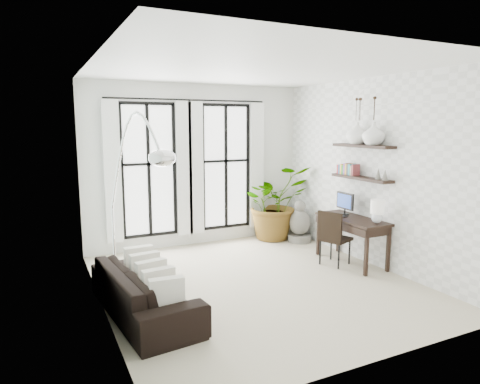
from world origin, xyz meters
TOP-DOWN VIEW (x-y plane):
  - floor at (0.00, 0.00)m, footprint 5.00×5.00m
  - ceiling at (0.00, 0.00)m, footprint 5.00×5.00m
  - wall_left at (-2.25, 0.00)m, footprint 0.00×5.00m
  - wall_right at (2.25, 0.00)m, footprint 0.00×5.00m
  - wall_back at (0.00, 2.50)m, footprint 4.50×0.00m
  - windows at (-0.20, 2.43)m, footprint 3.26×0.13m
  - wall_shelves at (2.11, 0.16)m, footprint 0.25×1.30m
  - sofa at (-1.80, -0.35)m, footprint 1.04×2.19m
  - throw_pillows at (-1.70, -0.35)m, footprint 0.40×1.52m
  - plant at (1.58, 2.15)m, footprint 1.45×1.26m
  - desk at (1.94, 0.07)m, footprint 0.58×1.38m
  - desk_chair at (1.57, 0.15)m, footprint 0.59×0.59m
  - arc_lamp at (-1.70, 0.45)m, footprint 0.77×1.87m
  - buddha at (1.93, 1.70)m, footprint 0.48×0.48m
  - vase_a at (2.11, -0.13)m, footprint 0.37×0.37m
  - vase_b at (2.11, 0.27)m, footprint 0.37×0.37m

SIDE VIEW (x-z plane):
  - floor at x=0.00m, z-range 0.00..0.00m
  - sofa at x=-1.80m, z-range 0.00..0.62m
  - buddha at x=1.93m, z-range -0.07..0.80m
  - throw_pillows at x=-1.70m, z-range 0.30..0.70m
  - desk_chair at x=1.57m, z-range 0.07..1.03m
  - desk at x=1.94m, z-range 0.15..1.35m
  - plant at x=1.58m, z-range 0.00..1.57m
  - windows at x=-0.20m, z-range 0.24..2.88m
  - wall_left at x=-2.25m, z-range -0.90..4.10m
  - wall_right at x=2.25m, z-range -0.90..4.10m
  - wall_back at x=0.00m, z-range -0.65..3.85m
  - wall_shelves at x=2.11m, z-range 1.43..2.03m
  - arc_lamp at x=-1.70m, z-range 0.71..3.30m
  - vase_a at x=2.11m, z-range 2.07..2.46m
  - vase_b at x=2.11m, z-range 2.07..2.46m
  - ceiling at x=0.00m, z-range 3.20..3.20m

